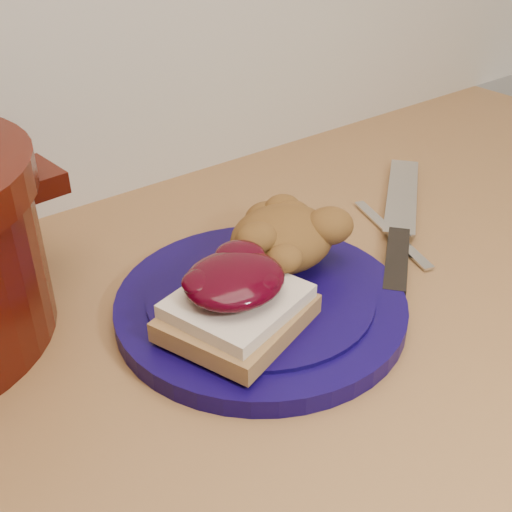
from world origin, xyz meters
TOP-DOWN VIEW (x-y plane):
  - plate at (0.04, 1.49)m, footprint 0.33×0.33m
  - sandwich at (-0.01, 1.47)m, footprint 0.14×0.13m
  - stuffing_mound at (0.09, 1.52)m, footprint 0.13×0.12m
  - chef_knife at (0.23, 1.49)m, footprint 0.27×0.23m
  - butter_knife at (0.25, 1.51)m, footprint 0.06×0.16m

SIDE VIEW (x-z plane):
  - butter_knife at x=0.25m, z-range 0.90..0.90m
  - plate at x=0.04m, z-range 0.90..0.92m
  - chef_knife at x=0.23m, z-range 0.90..0.92m
  - sandwich at x=-0.01m, z-range 0.92..0.98m
  - stuffing_mound at x=0.09m, z-range 0.92..0.98m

